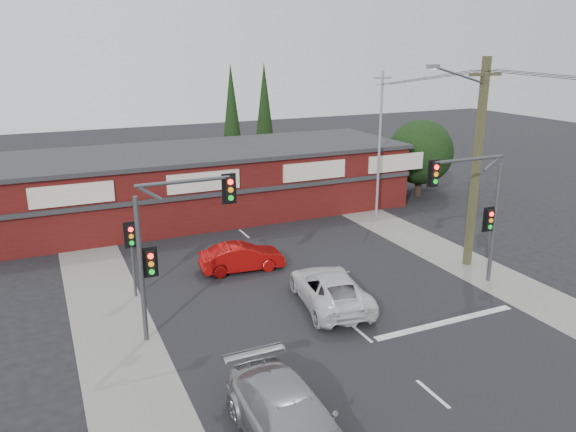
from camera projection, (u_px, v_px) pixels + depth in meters
name	position (u px, v px, depth m)	size (l,w,h in m)	color
ground	(349.00, 323.00, 22.00)	(120.00, 120.00, 0.00)	black
road_strip	(295.00, 277.00, 26.36)	(14.00, 70.00, 0.01)	black
verge_left	(108.00, 311.00, 23.00)	(3.00, 70.00, 0.02)	gray
verge_right	(441.00, 251.00, 29.71)	(3.00, 70.00, 0.02)	gray
stop_line	(446.00, 322.00, 22.07)	(6.50, 0.35, 0.01)	silver
white_suv	(330.00, 288.00, 23.40)	(2.44, 5.28, 1.47)	silver
silver_suv	(290.00, 421.00, 15.00)	(2.27, 5.59, 1.62)	#9B9DA0
red_sedan	(242.00, 257.00, 27.05)	(1.41, 4.04, 1.33)	#9E0B09
lane_dashes	(273.00, 258.00, 28.74)	(0.12, 53.08, 0.01)	silver
shop_building	(202.00, 182.00, 35.79)	(27.30, 8.40, 4.22)	#460F0E
tree_cluster	(419.00, 155.00, 40.41)	(5.90, 5.10, 5.50)	#2D2116
conifer_near	(232.00, 114.00, 42.71)	(1.80, 1.80, 9.25)	#2D2116
conifer_far	(264.00, 109.00, 45.83)	(1.80, 1.80, 9.25)	#2D2116
traffic_mast_left	(169.00, 235.00, 20.07)	(3.77, 0.27, 5.97)	#47494C
traffic_mast_right	(477.00, 201.00, 24.43)	(3.96, 0.27, 5.97)	#47494C
pedestal_signal	(131.00, 244.00, 23.69)	(0.55, 0.27, 3.38)	#47494C
utility_pole	(475.00, 158.00, 26.33)	(4.38, 0.59, 10.00)	#4C4A2B
steel_pole	(380.00, 143.00, 34.64)	(1.20, 0.16, 9.00)	gray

